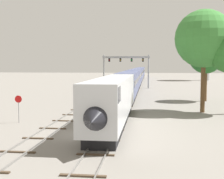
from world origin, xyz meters
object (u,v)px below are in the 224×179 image
object	(u,v)px
passenger_train	(136,77)
water_tower	(208,34)
signal_gantry	(126,64)
stop_sign	(18,105)
trackside_tree_right	(204,39)
trackside_tree_mid	(206,57)

from	to	relation	value
passenger_train	water_tower	bearing A→B (deg)	52.36
signal_gantry	stop_sign	distance (m)	49.24
signal_gantry	stop_sign	bearing A→B (deg)	-99.09
stop_sign	trackside_tree_right	xyz separation A→B (m)	(20.40, 9.56, 7.45)
signal_gantry	trackside_tree_right	distance (m)	40.99
stop_sign	trackside_tree_mid	world-z (taller)	trackside_tree_mid
trackside_tree_mid	stop_sign	bearing A→B (deg)	-136.16
stop_sign	trackside_tree_right	size ratio (longest dim) A/B	0.22
passenger_train	stop_sign	xyz separation A→B (m)	(-10.00, -58.34, -0.74)
signal_gantry	trackside_tree_right	bearing A→B (deg)	-71.97
passenger_train	signal_gantry	xyz separation A→B (m)	(-2.25, -9.92, 3.63)
signal_gantry	trackside_tree_mid	bearing A→B (deg)	-60.18
signal_gantry	stop_sign	xyz separation A→B (m)	(-7.75, -48.42, -4.37)
passenger_train	signal_gantry	world-z (taller)	signal_gantry
water_tower	trackside_tree_right	xyz separation A→B (m)	(-15.40, -82.23, -8.27)
water_tower	trackside_tree_right	bearing A→B (deg)	-100.61
signal_gantry	water_tower	xyz separation A→B (m)	(28.05, 43.36, 11.34)
water_tower	trackside_tree_mid	xyz separation A→B (m)	(-12.90, -69.80, -10.21)
stop_sign	trackside_tree_right	bearing A→B (deg)	25.10
passenger_train	trackside_tree_mid	world-z (taller)	trackside_tree_mid
signal_gantry	trackside_tree_mid	world-z (taller)	trackside_tree_mid
water_tower	trackside_tree_right	distance (m)	84.07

